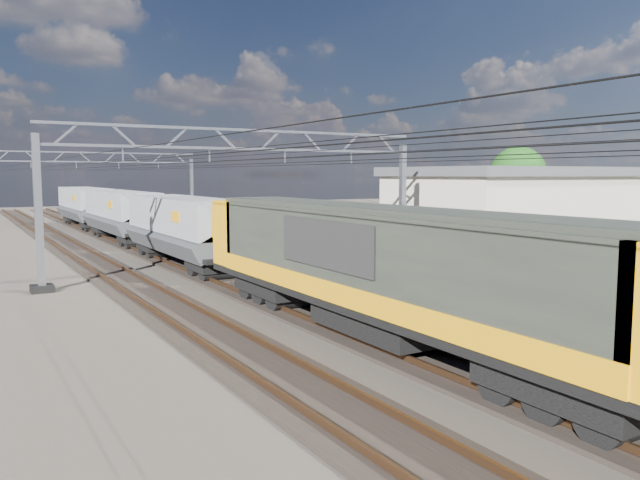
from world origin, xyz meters
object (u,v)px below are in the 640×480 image
hopper_wagon_lead (184,225)px  tree_far (522,177)px  catenary_gantry_mid (249,195)px  hopper_wagon_mid (121,212)px  locomotive (382,265)px  catenary_gantry_far (99,185)px  industrial_shed (526,206)px  hopper_wagon_third (85,204)px

hopper_wagon_lead → tree_far: size_ratio=1.77×
catenary_gantry_mid → hopper_wagon_mid: catenary_gantry_mid is taller
catenary_gantry_mid → tree_far: tree_far is taller
locomotive → tree_far: size_ratio=2.87×
catenary_gantry_far → locomotive: catenary_gantry_far is taller
hopper_wagon_lead → industrial_shed: size_ratio=0.70×
catenary_gantry_far → tree_far: bearing=-40.8°
locomotive → tree_far: 40.06m
catenary_gantry_far → hopper_wagon_mid: 18.05m
catenary_gantry_far → tree_far: (30.32, -26.21, 0.78)m
hopper_wagon_mid → catenary_gantry_far: bearing=83.6°
hopper_wagon_lead → hopper_wagon_mid: size_ratio=1.00×
catenary_gantry_far → industrial_shed: size_ratio=1.07×
locomotive → hopper_wagon_lead: (-0.00, 17.70, -0.09)m
hopper_wagon_lead → industrial_shed: bearing=-4.6°
catenary_gantry_far → industrial_shed: (22.00, -34.00, -1.18)m
hopper_wagon_lead → tree_far: 32.93m
catenary_gantry_far → hopper_wagon_mid: (-2.00, -17.86, -1.67)m
catenary_gantry_far → locomotive: bearing=-92.3°
catenary_gantry_mid → industrial_shed: (22.00, 2.00, -1.18)m
hopper_wagon_lead → tree_far: tree_far is taller
catenary_gantry_far → tree_far: 40.08m
catenary_gantry_mid → hopper_wagon_third: catenary_gantry_mid is taller
locomotive → hopper_wagon_mid: 31.90m
catenary_gantry_far → locomotive: 49.82m
locomotive → industrial_shed: bearing=33.3°
catenary_gantry_far → hopper_wagon_third: 4.50m
catenary_gantry_mid → industrial_shed: 22.12m
hopper_wagon_lead → catenary_gantry_mid: bearing=-63.1°
hopper_wagon_mid → tree_far: tree_far is taller
catenary_gantry_far → hopper_wagon_third: bearing=-118.6°
locomotive → hopper_wagon_third: size_ratio=1.62×
hopper_wagon_third → industrial_shed: 38.69m
hopper_wagon_lead → hopper_wagon_third: size_ratio=1.00×
tree_far → catenary_gantry_mid: bearing=-162.1°
hopper_wagon_mid → hopper_wagon_third: 14.20m
catenary_gantry_far → locomotive: (-2.00, -49.76, -1.58)m
hopper_wagon_mid → hopper_wagon_third: same height
catenary_gantry_far → hopper_wagon_third: (-2.00, -3.66, -1.67)m
hopper_wagon_lead → industrial_shed: 24.08m
catenary_gantry_mid → tree_far: (30.32, 9.79, 0.78)m
hopper_wagon_mid → industrial_shed: industrial_shed is taller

